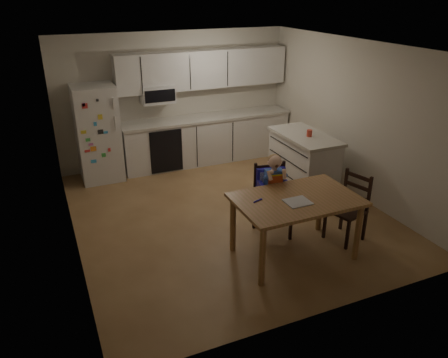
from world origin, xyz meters
TOP-DOWN VIEW (x-y plane):
  - room at (0.00, 0.48)m, footprint 4.52×5.01m
  - refrigerator at (-1.55, 2.15)m, footprint 0.72×0.70m
  - kitchen_run at (0.50, 2.24)m, footprint 3.37×0.62m
  - kitchen_island at (1.54, 0.28)m, footprint 0.70×1.34m
  - red_cup at (1.55, 0.19)m, footprint 0.09×0.09m
  - dining_table at (0.33, -1.40)m, footprint 1.54×0.99m
  - napkin at (0.27, -1.51)m, footprint 0.30×0.26m
  - toddler_spoon at (-0.17, -1.29)m, footprint 0.12×0.06m
  - chair_booster at (0.34, -0.78)m, footprint 0.53×0.53m
  - chair_side at (1.27, -1.32)m, footprint 0.52×0.52m

SIDE VIEW (x-z plane):
  - kitchen_island at x=1.54m, z-range 0.00..0.99m
  - chair_side at x=1.27m, z-range 0.06..1.01m
  - dining_table at x=0.33m, z-range 0.30..1.12m
  - chair_booster at x=0.34m, z-range 0.12..1.32m
  - napkin at x=0.27m, z-range 0.82..0.84m
  - toddler_spoon at x=-0.17m, z-range 0.82..0.84m
  - refrigerator at x=-1.55m, z-range 0.00..1.70m
  - kitchen_run at x=0.50m, z-range -0.20..1.95m
  - red_cup at x=1.55m, z-range 0.99..1.10m
  - room at x=0.00m, z-range -0.01..2.51m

